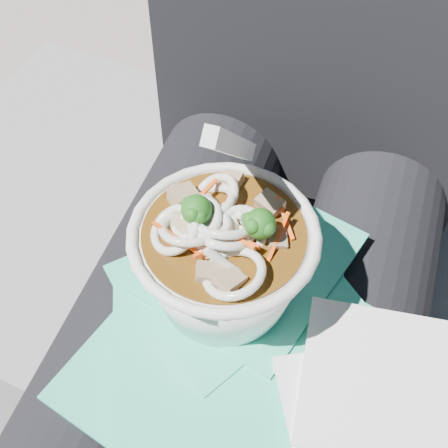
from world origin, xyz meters
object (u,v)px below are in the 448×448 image
(stone_ledge, at_px, (267,360))
(udon_bowl, at_px, (223,254))
(person_body, at_px, (268,260))
(lap, at_px, (240,350))
(plastic_bag, at_px, (237,333))

(stone_ledge, bearing_deg, udon_bowl, -97.23)
(person_body, distance_m, udon_bowl, 0.14)
(lap, bearing_deg, udon_bowl, 160.49)
(stone_ledge, relative_size, person_body, 0.98)
(stone_ledge, height_order, person_body, person_body)
(lap, relative_size, plastic_bag, 1.47)
(stone_ledge, distance_m, udon_bowl, 0.47)
(udon_bowl, bearing_deg, person_body, 78.02)
(lap, relative_size, person_body, 0.47)
(stone_ledge, height_order, lap, lap)
(lap, height_order, plastic_bag, plastic_bag)
(person_body, xyz_separation_m, plastic_bag, (0.00, -0.12, 0.06))
(stone_ledge, distance_m, plastic_bag, 0.42)
(lap, height_order, person_body, person_body)
(stone_ledge, relative_size, plastic_bag, 3.07)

